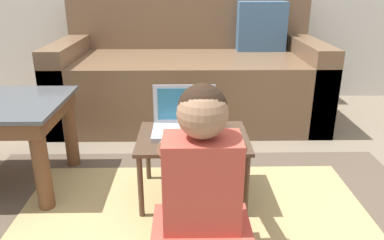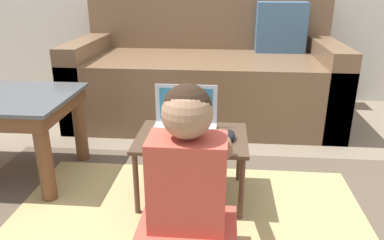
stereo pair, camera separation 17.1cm
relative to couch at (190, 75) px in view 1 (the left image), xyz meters
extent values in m
plane|color=#7F705B|center=(-0.01, -1.30, -0.31)|extent=(16.00, 16.00, 0.00)
cube|color=brown|center=(0.00, -1.38, -0.30)|extent=(2.14, 1.36, 0.01)
cube|color=tan|center=(0.00, -1.38, -0.30)|extent=(1.54, 0.98, 0.00)
cube|color=brown|center=(-0.01, -0.05, -0.07)|extent=(1.85, 0.93, 0.47)
cube|color=brown|center=(-0.01, 0.31, 0.36)|extent=(1.85, 0.21, 0.41)
cube|color=brown|center=(-0.86, -0.05, -0.02)|extent=(0.16, 0.93, 0.58)
cube|color=brown|center=(0.84, -0.05, -0.02)|extent=(0.16, 0.93, 0.58)
cube|color=#426689|center=(0.54, 0.14, 0.34)|extent=(0.36, 0.14, 0.36)
cylinder|color=brown|center=(-0.66, -1.26, -0.09)|extent=(0.07, 0.07, 0.43)
cylinder|color=brown|center=(-0.66, -0.83, -0.09)|extent=(0.07, 0.07, 0.43)
cube|color=#4C3828|center=(0.00, -1.17, 0.00)|extent=(0.50, 0.38, 0.02)
cylinder|color=#4C3828|center=(-0.23, -1.34, -0.16)|extent=(0.02, 0.02, 0.30)
cylinder|color=#4C3828|center=(0.22, -1.34, -0.16)|extent=(0.02, 0.02, 0.30)
cylinder|color=#4C3828|center=(-0.23, -1.01, -0.16)|extent=(0.02, 0.02, 0.30)
cylinder|color=#4C3828|center=(0.22, -1.01, -0.16)|extent=(0.02, 0.02, 0.30)
cube|color=#B7BCC6|center=(-0.04, -1.14, 0.02)|extent=(0.29, 0.20, 0.02)
cube|color=silver|center=(-0.04, -1.16, 0.03)|extent=(0.24, 0.12, 0.00)
cube|color=#B7BCC6|center=(-0.04, -1.05, 0.12)|extent=(0.29, 0.01, 0.19)
cube|color=teal|center=(-0.04, -1.05, 0.12)|extent=(0.25, 0.00, 0.15)
ellipsoid|color=black|center=(0.16, -1.19, 0.03)|extent=(0.07, 0.11, 0.04)
cube|color=#CC4C3D|center=(0.02, -1.59, -0.23)|extent=(0.36, 0.26, 0.15)
cube|color=#CC4C3D|center=(0.02, -1.59, 0.01)|extent=(0.27, 0.17, 0.34)
sphere|color=#9E7556|center=(0.02, -1.59, 0.27)|extent=(0.17, 0.17, 0.17)
sphere|color=black|center=(0.02, -1.58, 0.28)|extent=(0.16, 0.16, 0.16)
cylinder|color=#9E7556|center=(-0.10, -1.47, 0.10)|extent=(0.06, 0.26, 0.13)
cylinder|color=#9E7556|center=(0.15, -1.47, 0.10)|extent=(0.06, 0.26, 0.13)
camera|label=1|loc=(-0.03, -2.72, 0.67)|focal=35.00mm
camera|label=2|loc=(0.14, -2.72, 0.67)|focal=35.00mm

